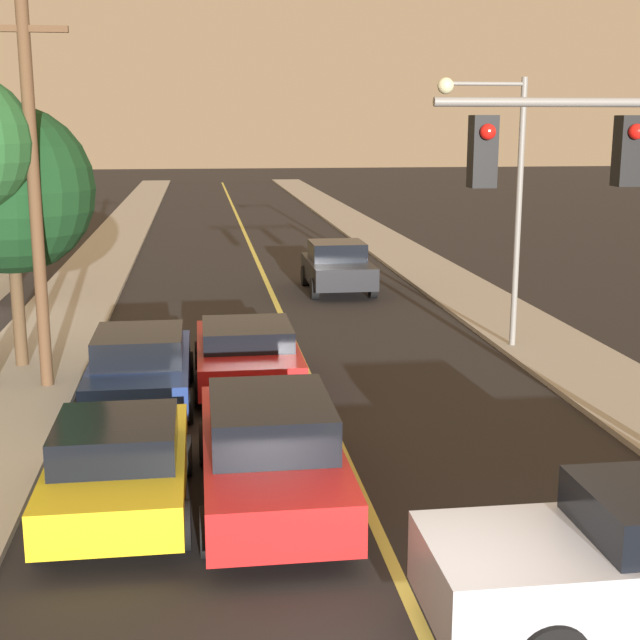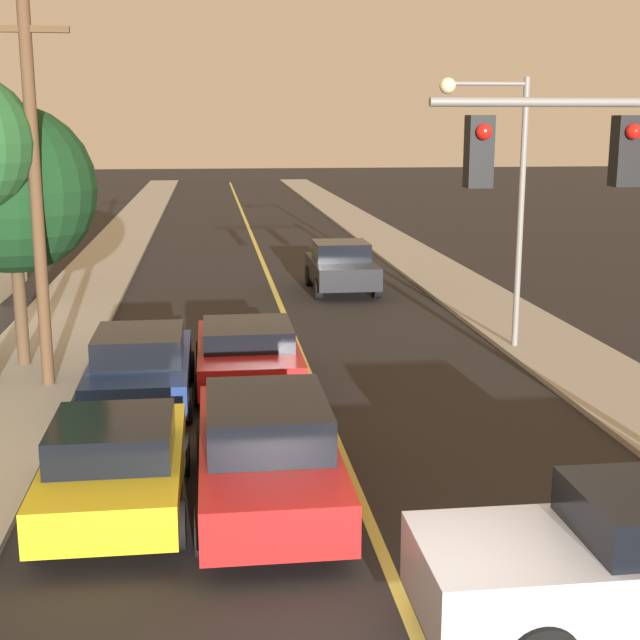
{
  "view_description": "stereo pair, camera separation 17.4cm",
  "coord_description": "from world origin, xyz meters",
  "px_view_note": "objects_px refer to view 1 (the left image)",
  "views": [
    {
      "loc": [
        -2.19,
        -7.41,
        5.18
      ],
      "look_at": [
        0.0,
        8.65,
        1.6
      ],
      "focal_mm": 50.0,
      "sensor_mm": 36.0,
      "label": 1
    },
    {
      "loc": [
        -2.02,
        -7.43,
        5.18
      ],
      "look_at": [
        0.0,
        8.65,
        1.6
      ],
      "focal_mm": 50.0,
      "sensor_mm": 36.0,
      "label": 2
    }
  ],
  "objects_px": {
    "car_far_oncoming": "(338,267)",
    "streetlamp_right": "(497,172)",
    "car_outer_lane_front": "(118,464)",
    "utility_pole_left": "(34,190)",
    "car_near_lane_second": "(247,352)",
    "tree_left_near": "(9,190)",
    "car_near_lane_front": "(270,449)",
    "car_outer_lane_second": "(140,366)"
  },
  "relations": [
    {
      "from": "car_far_oncoming",
      "to": "streetlamp_right",
      "type": "distance_m",
      "value": 8.89
    },
    {
      "from": "car_outer_lane_front",
      "to": "utility_pole_left",
      "type": "distance_m",
      "value": 7.1
    },
    {
      "from": "car_near_lane_second",
      "to": "tree_left_near",
      "type": "relative_size",
      "value": 0.77
    },
    {
      "from": "car_near_lane_second",
      "to": "car_far_oncoming",
      "type": "bearing_deg",
      "value": 71.17
    },
    {
      "from": "car_outer_lane_front",
      "to": "car_near_lane_second",
      "type": "bearing_deg",
      "value": 70.66
    },
    {
      "from": "car_near_lane_front",
      "to": "car_near_lane_second",
      "type": "height_order",
      "value": "car_near_lane_front"
    },
    {
      "from": "tree_left_near",
      "to": "car_outer_lane_front",
      "type": "bearing_deg",
      "value": -70.64
    },
    {
      "from": "car_outer_lane_second",
      "to": "streetlamp_right",
      "type": "bearing_deg",
      "value": 21.15
    },
    {
      "from": "car_near_lane_front",
      "to": "car_outer_lane_front",
      "type": "relative_size",
      "value": 1.26
    },
    {
      "from": "car_outer_lane_second",
      "to": "streetlamp_right",
      "type": "height_order",
      "value": "streetlamp_right"
    },
    {
      "from": "streetlamp_right",
      "to": "tree_left_near",
      "type": "distance_m",
      "value": 10.52
    },
    {
      "from": "car_outer_lane_front",
      "to": "utility_pole_left",
      "type": "height_order",
      "value": "utility_pole_left"
    },
    {
      "from": "car_outer_lane_front",
      "to": "car_far_oncoming",
      "type": "height_order",
      "value": "car_far_oncoming"
    },
    {
      "from": "car_near_lane_front",
      "to": "car_outer_lane_second",
      "type": "xyz_separation_m",
      "value": [
        -2.05,
        4.82,
        -0.06
      ]
    },
    {
      "from": "car_near_lane_front",
      "to": "car_far_oncoming",
      "type": "distance_m",
      "value": 16.11
    },
    {
      "from": "streetlamp_right",
      "to": "car_near_lane_front",
      "type": "bearing_deg",
      "value": -126.35
    },
    {
      "from": "utility_pole_left",
      "to": "car_outer_lane_front",
      "type": "bearing_deg",
      "value": -72.43
    },
    {
      "from": "car_near_lane_front",
      "to": "car_outer_lane_front",
      "type": "distance_m",
      "value": 2.05
    },
    {
      "from": "streetlamp_right",
      "to": "tree_left_near",
      "type": "relative_size",
      "value": 1.1
    },
    {
      "from": "car_near_lane_front",
      "to": "streetlamp_right",
      "type": "xyz_separation_m",
      "value": [
        5.78,
        7.85,
        3.33
      ]
    },
    {
      "from": "car_far_oncoming",
      "to": "tree_left_near",
      "type": "bearing_deg",
      "value": 45.13
    },
    {
      "from": "car_outer_lane_front",
      "to": "tree_left_near",
      "type": "relative_size",
      "value": 0.71
    },
    {
      "from": "car_outer_lane_front",
      "to": "streetlamp_right",
      "type": "xyz_separation_m",
      "value": [
        7.83,
        7.92,
        3.41
      ]
    },
    {
      "from": "car_near_lane_second",
      "to": "car_outer_lane_second",
      "type": "bearing_deg",
      "value": -155.12
    },
    {
      "from": "car_near_lane_second",
      "to": "car_outer_lane_front",
      "type": "relative_size",
      "value": 1.08
    },
    {
      "from": "tree_left_near",
      "to": "streetlamp_right",
      "type": "bearing_deg",
      "value": 1.52
    },
    {
      "from": "car_near_lane_front",
      "to": "utility_pole_left",
      "type": "distance_m",
      "value": 7.81
    },
    {
      "from": "car_near_lane_second",
      "to": "streetlamp_right",
      "type": "xyz_separation_m",
      "value": [
        5.78,
        2.08,
        3.43
      ]
    },
    {
      "from": "car_outer_lane_front",
      "to": "streetlamp_right",
      "type": "height_order",
      "value": "streetlamp_right"
    },
    {
      "from": "car_near_lane_second",
      "to": "car_far_oncoming",
      "type": "distance_m",
      "value": 10.54
    },
    {
      "from": "car_outer_lane_second",
      "to": "utility_pole_left",
      "type": "bearing_deg",
      "value": 149.48
    },
    {
      "from": "utility_pole_left",
      "to": "tree_left_near",
      "type": "relative_size",
      "value": 1.34
    },
    {
      "from": "car_outer_lane_front",
      "to": "car_far_oncoming",
      "type": "relative_size",
      "value": 1.02
    },
    {
      "from": "car_near_lane_front",
      "to": "car_outer_lane_second",
      "type": "relative_size",
      "value": 1.16
    },
    {
      "from": "car_outer_lane_second",
      "to": "tree_left_near",
      "type": "relative_size",
      "value": 0.77
    },
    {
      "from": "car_near_lane_front",
      "to": "car_outer_lane_front",
      "type": "xyz_separation_m",
      "value": [
        -2.05,
        -0.07,
        -0.09
      ]
    },
    {
      "from": "car_near_lane_second",
      "to": "car_far_oncoming",
      "type": "height_order",
      "value": "car_far_oncoming"
    },
    {
      "from": "car_near_lane_front",
      "to": "utility_pole_left",
      "type": "height_order",
      "value": "utility_pole_left"
    },
    {
      "from": "car_near_lane_front",
      "to": "utility_pole_left",
      "type": "relative_size",
      "value": 0.67
    },
    {
      "from": "car_near_lane_front",
      "to": "car_outer_lane_front",
      "type": "height_order",
      "value": "car_near_lane_front"
    },
    {
      "from": "car_near_lane_second",
      "to": "utility_pole_left",
      "type": "relative_size",
      "value": 0.58
    },
    {
      "from": "car_near_lane_second",
      "to": "car_far_oncoming",
      "type": "relative_size",
      "value": 1.1
    }
  ]
}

